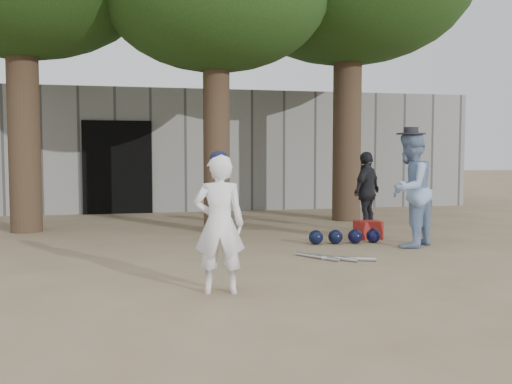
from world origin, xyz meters
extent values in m
plane|color=#937C5E|center=(0.00, 0.00, 0.00)|extent=(70.00, 70.00, 0.00)
imported|color=white|center=(-0.09, -0.30, 0.72)|extent=(0.57, 0.42, 1.43)
imported|color=#819EC8|center=(3.23, 1.91, 0.88)|extent=(1.09, 1.05, 1.77)
imported|color=black|center=(3.28, 3.62, 0.73)|extent=(0.89, 0.83, 1.47)
cube|color=#A72E16|center=(2.95, 2.81, 0.15)|extent=(0.42, 0.32, 0.30)
cube|color=gray|center=(0.00, 8.00, 1.50)|extent=(16.00, 0.35, 3.00)
cube|color=black|center=(-1.20, 7.80, 1.10)|extent=(1.60, 0.08, 2.20)
cube|color=slate|center=(0.00, 10.50, 1.50)|extent=(16.00, 5.00, 3.00)
sphere|color=black|center=(1.90, 2.43, 0.12)|extent=(0.23, 0.23, 0.23)
sphere|color=black|center=(2.22, 2.41, 0.12)|extent=(0.23, 0.23, 0.23)
sphere|color=black|center=(2.54, 2.37, 0.12)|extent=(0.23, 0.23, 0.23)
sphere|color=black|center=(2.86, 2.39, 0.12)|extent=(0.23, 0.23, 0.23)
cylinder|color=#B3B3BA|center=(1.52, 1.28, 0.03)|extent=(0.45, 0.63, 0.06)
cylinder|color=#B3B3BA|center=(1.70, 1.16, 0.03)|extent=(0.54, 0.56, 0.06)
cylinder|color=#B3B3BA|center=(1.88, 1.04, 0.03)|extent=(0.69, 0.32, 0.06)
cylinder|color=brown|center=(-2.80, 5.00, 2.75)|extent=(0.56, 0.56, 5.50)
cylinder|color=brown|center=(0.60, 4.20, 2.50)|extent=(0.48, 0.48, 5.00)
cylinder|color=brown|center=(3.60, 5.40, 2.90)|extent=(0.60, 0.60, 5.80)
camera|label=1|loc=(-1.02, -6.05, 1.46)|focal=40.00mm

